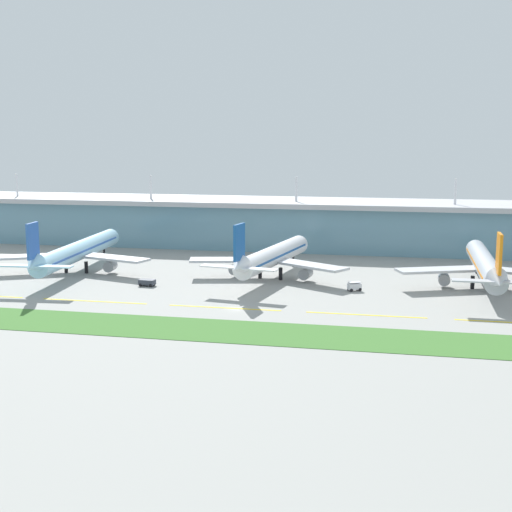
# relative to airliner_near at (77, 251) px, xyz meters

# --- Properties ---
(ground_plane) EXTENTS (600.00, 600.00, 0.00)m
(ground_plane) POSITION_rel_airliner_near_xyz_m (58.89, -36.44, -6.46)
(ground_plane) COLOR gray
(terminal_building) EXTENTS (288.00, 34.00, 26.89)m
(terminal_building) POSITION_rel_airliner_near_xyz_m (58.89, 63.10, 2.69)
(terminal_building) COLOR #6693A8
(terminal_building) RESTS_ON ground
(airliner_near) EXTENTS (48.62, 71.05, 18.90)m
(airliner_near) POSITION_rel_airliner_near_xyz_m (0.00, 0.00, 0.00)
(airliner_near) COLOR #9ED1EA
(airliner_near) RESTS_ON ground
(airliner_middle) EXTENTS (48.17, 59.57, 18.90)m
(airliner_middle) POSITION_rel_airliner_near_xyz_m (60.25, 2.89, -0.01)
(airliner_middle) COLOR white
(airliner_middle) RESTS_ON ground
(airliner_far) EXTENTS (48.80, 65.44, 18.90)m
(airliner_far) POSITION_rel_airliner_near_xyz_m (119.95, 1.10, -0.01)
(airliner_far) COLOR #ADB2BC
(airliner_far) RESTS_ON ground
(taxiway_stripe_mid_west) EXTENTS (28.00, 0.70, 0.04)m
(taxiway_stripe_mid_west) POSITION_rel_airliner_near_xyz_m (21.89, -36.02, -6.44)
(taxiway_stripe_mid_west) COLOR yellow
(taxiway_stripe_mid_west) RESTS_ON ground
(taxiway_stripe_centre) EXTENTS (28.00, 0.70, 0.04)m
(taxiway_stripe_centre) POSITION_rel_airliner_near_xyz_m (55.89, -36.02, -6.44)
(taxiway_stripe_centre) COLOR yellow
(taxiway_stripe_centre) RESTS_ON ground
(taxiway_stripe_mid_east) EXTENTS (28.00, 0.70, 0.04)m
(taxiway_stripe_mid_east) POSITION_rel_airliner_near_xyz_m (89.89, -36.02, -6.44)
(taxiway_stripe_mid_east) COLOR yellow
(taxiway_stripe_mid_east) RESTS_ON ground
(grass_verge) EXTENTS (300.00, 18.00, 0.10)m
(grass_verge) POSITION_rel_airliner_near_xyz_m (58.89, -56.29, -6.41)
(grass_verge) COLOR #3D702D
(grass_verge) RESTS_ON ground
(pushback_tug) EXTENTS (4.58, 2.83, 1.85)m
(pushback_tug) POSITION_rel_airliner_near_xyz_m (28.27, -15.43, -5.36)
(pushback_tug) COLOR #333842
(pushback_tug) RESTS_ON ground
(baggage_cart) EXTENTS (4.02, 3.38, 2.48)m
(baggage_cart) POSITION_rel_airliner_near_xyz_m (85.34, -9.89, -5.19)
(baggage_cart) COLOR silver
(baggage_cart) RESTS_ON ground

